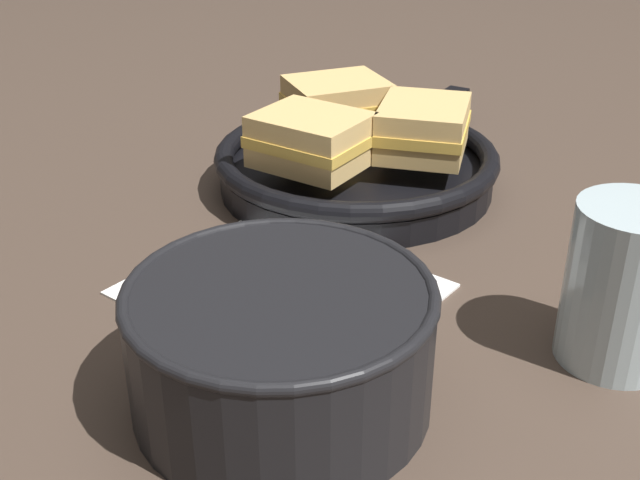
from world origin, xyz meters
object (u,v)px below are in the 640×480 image
(skillet, at_px, (357,166))
(sandwich_near_right, at_px, (423,128))
(spoon, at_px, (295,299))
(drinking_glass, at_px, (624,285))
(sandwich_far_left, at_px, (337,103))
(sandwich_near_left, at_px, (311,140))
(soup_bowl, at_px, (281,338))

(skillet, distance_m, sandwich_near_right, 0.07)
(spoon, height_order, skillet, skillet)
(drinking_glass, bearing_deg, sandwich_far_left, 167.13)
(sandwich_near_left, bearing_deg, drinking_glass, 0.40)
(skillet, bearing_deg, sandwich_near_right, 34.05)
(sandwich_far_left, bearing_deg, skillet, -22.48)
(soup_bowl, height_order, sandwich_far_left, sandwich_far_left)
(sandwich_near_left, relative_size, sandwich_near_right, 0.91)
(sandwich_near_right, bearing_deg, soup_bowl, -61.57)
(skillet, height_order, sandwich_near_right, sandwich_near_right)
(soup_bowl, distance_m, sandwich_far_left, 0.38)
(sandwich_near_right, bearing_deg, sandwich_far_left, -174.03)
(sandwich_near_left, height_order, drinking_glass, drinking_glass)
(soup_bowl, distance_m, drinking_glass, 0.22)
(drinking_glass, bearing_deg, sandwich_near_right, 160.03)
(sandwich_near_right, bearing_deg, skillet, -145.95)
(skillet, relative_size, sandwich_far_left, 3.23)
(soup_bowl, distance_m, sandwich_near_right, 0.33)
(sandwich_far_left, bearing_deg, sandwich_near_left, -54.03)
(spoon, bearing_deg, soup_bowl, -72.51)
(sandwich_far_left, distance_m, drinking_glass, 0.37)
(skillet, xyz_separation_m, drinking_glass, (0.31, -0.06, 0.03))
(sandwich_near_right, relative_size, sandwich_far_left, 1.07)
(spoon, relative_size, drinking_glass, 1.30)
(soup_bowl, height_order, skillet, soup_bowl)
(spoon, bearing_deg, sandwich_near_left, 106.93)
(soup_bowl, xyz_separation_m, drinking_glass, (0.10, 0.19, 0.01))
(sandwich_near_left, xyz_separation_m, drinking_glass, (0.30, 0.00, -0.01))
(spoon, relative_size, skillet, 0.38)
(sandwich_near_left, bearing_deg, skillet, 96.35)
(sandwich_near_left, distance_m, drinking_glass, 0.30)
(sandwich_near_left, xyz_separation_m, sandwich_near_right, (0.04, 0.10, 0.00))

